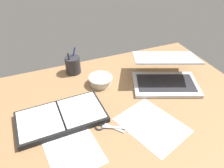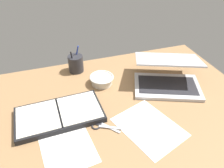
{
  "view_description": "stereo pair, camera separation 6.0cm",
  "coord_description": "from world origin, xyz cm",
  "px_view_note": "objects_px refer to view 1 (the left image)",
  "views": [
    {
      "loc": [
        -31.44,
        -69.42,
        74.06
      ],
      "look_at": [
        1.49,
        11.72,
        9.0
      ],
      "focal_mm": 35.0,
      "sensor_mm": 36.0,
      "label": 1
    },
    {
      "loc": [
        -25.84,
        -71.48,
        74.06
      ],
      "look_at": [
        1.49,
        11.72,
        9.0
      ],
      "focal_mm": 35.0,
      "sensor_mm": 36.0,
      "label": 2
    }
  ],
  "objects_px": {
    "pen_cup": "(73,65)",
    "scissors": "(104,125)",
    "planner": "(61,117)",
    "bowl": "(100,80)",
    "laptop": "(165,75)"
  },
  "relations": [
    {
      "from": "bowl",
      "to": "scissors",
      "type": "bearing_deg",
      "value": -107.16
    },
    {
      "from": "pen_cup",
      "to": "laptop",
      "type": "bearing_deg",
      "value": -33.29
    },
    {
      "from": "laptop",
      "to": "planner",
      "type": "bearing_deg",
      "value": -151.41
    },
    {
      "from": "pen_cup",
      "to": "scissors",
      "type": "height_order",
      "value": "pen_cup"
    },
    {
      "from": "planner",
      "to": "scissors",
      "type": "bearing_deg",
      "value": -36.12
    },
    {
      "from": "bowl",
      "to": "planner",
      "type": "height_order",
      "value": "bowl"
    },
    {
      "from": "bowl",
      "to": "planner",
      "type": "bearing_deg",
      "value": -143.69
    },
    {
      "from": "pen_cup",
      "to": "scissors",
      "type": "distance_m",
      "value": 0.47
    },
    {
      "from": "pen_cup",
      "to": "scissors",
      "type": "xyz_separation_m",
      "value": [
        0.02,
        -0.47,
        -0.05
      ]
    },
    {
      "from": "laptop",
      "to": "pen_cup",
      "type": "height_order",
      "value": "same"
    },
    {
      "from": "bowl",
      "to": "scissors",
      "type": "xyz_separation_m",
      "value": [
        -0.09,
        -0.3,
        -0.02
      ]
    },
    {
      "from": "planner",
      "to": "scissors",
      "type": "distance_m",
      "value": 0.2
    },
    {
      "from": "pen_cup",
      "to": "scissors",
      "type": "relative_size",
      "value": 1.25
    },
    {
      "from": "pen_cup",
      "to": "planner",
      "type": "xyz_separation_m",
      "value": [
        -0.15,
        -0.36,
        -0.04
      ]
    },
    {
      "from": "bowl",
      "to": "scissors",
      "type": "distance_m",
      "value": 0.31
    }
  ]
}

